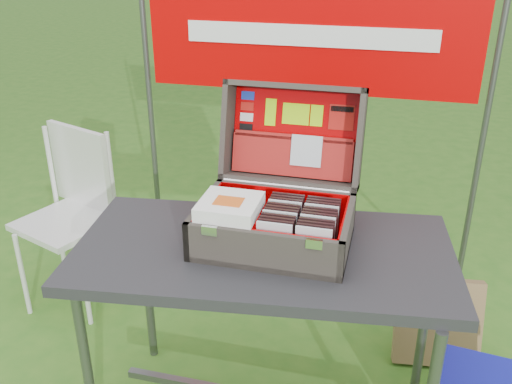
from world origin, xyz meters
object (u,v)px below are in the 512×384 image
(chair, at_px, (66,224))
(suitcase, at_px, (278,174))
(table, at_px, (263,341))
(cardboard_box, at_px, (438,322))

(chair, bearing_deg, suitcase, -1.14)
(table, relative_size, chair, 1.44)
(chair, height_order, cardboard_box, chair)
(cardboard_box, bearing_deg, chair, 172.91)
(suitcase, height_order, chair, suitcase)
(suitcase, bearing_deg, table, -107.05)
(table, distance_m, chair, 1.26)
(suitcase, height_order, cardboard_box, suitcase)
(suitcase, bearing_deg, chair, 158.33)
(table, relative_size, suitcase, 2.42)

